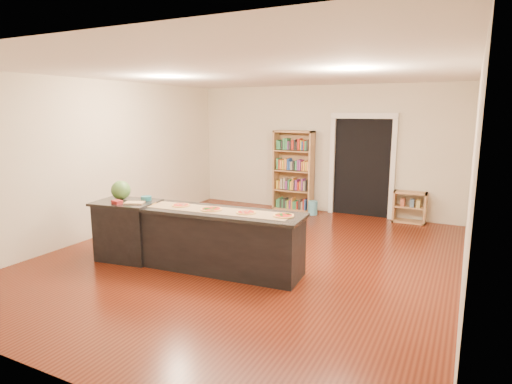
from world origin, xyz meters
The scene contains 17 objects.
room centered at (0.00, 0.00, 1.40)m, with size 6.00×7.00×2.80m.
doorway centered at (0.90, 3.46, 1.20)m, with size 1.40×0.09×2.21m.
kitchen_island centered at (-0.24, -0.72, 0.44)m, with size 2.67×0.72×0.88m.
side_counter centered at (-1.64, -0.93, 0.46)m, with size 0.92×0.67×0.91m.
bookshelf centered at (-0.61, 3.29, 0.91)m, with size 0.91×0.32×1.82m, color tan.
low_shelf centered at (1.94, 3.31, 0.32)m, with size 0.64×0.27×0.64m, color tan.
waste_bin centered at (-0.04, 3.06, 0.15)m, with size 0.21×0.21×0.30m, color teal.
kraft_paper centered at (-0.24, -0.72, 0.88)m, with size 2.31×0.42×0.00m, color olive.
watermelon centered at (-1.80, -0.85, 1.05)m, with size 0.29×0.29×0.29m, color #144214.
cutting_board centered at (-1.43, -0.98, 0.92)m, with size 0.28×0.18×0.02m, color tan.
package_red centered at (-1.62, -1.12, 0.93)m, with size 0.15×0.11×0.05m, color maroon.
package_teal centered at (-1.42, -0.72, 0.94)m, with size 0.16×0.16×0.06m, color #195966.
pizza_a centered at (-1.30, -0.82, 0.89)m, with size 0.26×0.26×0.02m.
pizza_b centered at (-0.77, -0.72, 0.89)m, with size 0.27×0.27×0.02m.
pizza_c centered at (-0.24, -0.73, 0.89)m, with size 0.30×0.30×0.02m.
pizza_d centered at (0.29, -0.68, 0.89)m, with size 0.26×0.26×0.02m.
pizza_e centered at (0.82, -0.62, 0.89)m, with size 0.27×0.27×0.02m.
Camera 1 is at (2.96, -5.69, 2.26)m, focal length 30.00 mm.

